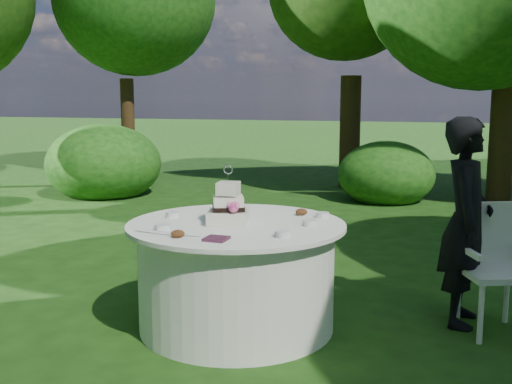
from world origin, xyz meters
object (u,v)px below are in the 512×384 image
(napkins, at_px, (216,239))
(cake, at_px, (228,208))
(chair, at_px, (491,258))
(table, at_px, (236,275))
(guest, at_px, (466,222))

(napkins, distance_m, cake, 0.52)
(cake, bearing_deg, chair, 19.21)
(napkins, height_order, cake, cake)
(table, relative_size, chair, 1.72)
(chair, bearing_deg, table, -161.45)
(napkins, distance_m, table, 0.67)
(napkins, relative_size, table, 0.09)
(cake, bearing_deg, napkins, -76.21)
(napkins, relative_size, guest, 0.09)
(napkins, xyz_separation_m, table, (-0.08, 0.53, -0.39))
(napkins, height_order, guest, guest)
(napkins, height_order, chair, chair)
(guest, xyz_separation_m, table, (-1.54, -0.63, -0.37))
(guest, height_order, table, guest)
(guest, distance_m, cake, 1.72)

